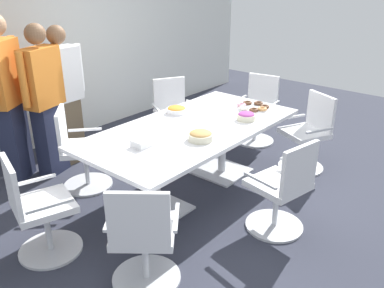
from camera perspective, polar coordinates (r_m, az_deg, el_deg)
ground_plane at (r=4.57m, az=-0.00°, el=-6.40°), size 10.00×10.00×0.01m
back_wall at (r=5.87m, az=-18.80°, el=13.77°), size 8.00×0.10×2.80m
conference_table at (r=4.29m, az=-0.00°, el=0.92°), size 2.40×1.20×0.75m
office_chair_0 at (r=5.08m, az=15.77°, el=1.02°), size 0.72×0.72×0.91m
office_chair_1 at (r=5.76m, az=9.10°, el=4.32°), size 0.61×0.61×0.91m
office_chair_2 at (r=5.51m, az=-2.63°, el=3.71°), size 0.73×0.73×0.91m
office_chair_3 at (r=4.62m, az=-15.37°, el=-1.21°), size 0.76×0.76×0.91m
office_chair_4 at (r=3.65m, az=-20.65°, el=-8.92°), size 0.67×0.67×0.91m
office_chair_5 at (r=3.13m, az=-6.79°, el=-13.25°), size 0.76×0.76×0.91m
office_chair_6 at (r=3.80m, az=12.42°, el=-6.50°), size 0.64×0.64×0.91m
person_standing_0 at (r=4.88m, az=-24.33°, el=6.00°), size 0.56×0.42×1.85m
person_standing_1 at (r=4.90m, az=-19.82°, el=5.88°), size 0.61×0.33×1.73m
person_standing_2 at (r=5.12m, az=-17.44°, el=6.54°), size 0.61×0.24×1.68m
snack_bowl_candy_mix at (r=4.44m, az=7.56°, el=3.88°), size 0.20×0.20×0.09m
snack_bowl_chips_orange at (r=4.62m, az=-2.18°, el=4.80°), size 0.23×0.23×0.08m
snack_bowl_cookies at (r=3.89m, az=1.21°, el=1.20°), size 0.24×0.24×0.10m
donut_platter at (r=4.83m, az=8.49°, el=5.14°), size 0.37×0.37×0.04m
napkin_pile at (r=3.77m, az=-7.06°, el=0.11°), size 0.15×0.15×0.07m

